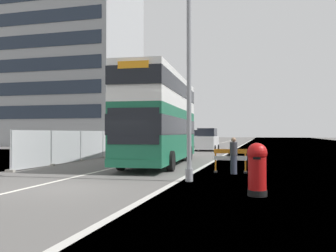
# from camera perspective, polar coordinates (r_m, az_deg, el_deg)

# --- Properties ---
(ground) EXTENTS (140.00, 280.00, 0.10)m
(ground) POSITION_cam_1_polar(r_m,az_deg,el_deg) (12.73, -13.41, -9.69)
(ground) COLOR #565451
(double_decker_bus) EXTENTS (3.34, 11.71, 5.17)m
(double_decker_bus) POSITION_cam_1_polar(r_m,az_deg,el_deg) (21.45, -1.14, 1.30)
(double_decker_bus) COLOR #196042
(double_decker_bus) RESTS_ON ground
(lamppost_foreground) EXTENTS (0.29, 0.70, 9.64)m
(lamppost_foreground) POSITION_cam_1_polar(r_m,az_deg,el_deg) (14.34, 3.29, 9.83)
(lamppost_foreground) COLOR gray
(lamppost_foreground) RESTS_ON ground
(red_pillar_postbox) EXTENTS (0.60, 0.60, 1.57)m
(red_pillar_postbox) POSITION_cam_1_polar(r_m,az_deg,el_deg) (11.20, 13.72, -6.20)
(red_pillar_postbox) COLOR black
(red_pillar_postbox) RESTS_ON ground
(roadworks_barrier) EXTENTS (1.55, 0.55, 1.10)m
(roadworks_barrier) POSITION_cam_1_polar(r_m,az_deg,el_deg) (17.40, 9.69, -4.97)
(roadworks_barrier) COLOR orange
(roadworks_barrier) RESTS_ON ground
(construction_site_fence) EXTENTS (0.44, 20.60, 2.05)m
(construction_site_fence) POSITION_cam_1_polar(r_m,az_deg,el_deg) (27.63, -10.15, -2.88)
(construction_site_fence) COLOR #A8AAAD
(construction_site_fence) RESTS_ON ground
(car_oncoming_near) EXTENTS (2.09, 4.30, 2.33)m
(car_oncoming_near) POSITION_cam_1_polar(r_m,az_deg,el_deg) (38.38, 6.16, -2.22)
(car_oncoming_near) COLOR silver
(car_oncoming_near) RESTS_ON ground
(car_receding_mid) EXTENTS (2.07, 3.97, 2.11)m
(car_receding_mid) POSITION_cam_1_polar(r_m,az_deg,el_deg) (46.64, 2.87, -2.13)
(car_receding_mid) COLOR slate
(car_receding_mid) RESTS_ON ground
(car_receding_far) EXTENTS (1.94, 3.94, 2.27)m
(car_receding_far) POSITION_cam_1_polar(r_m,az_deg,el_deg) (54.30, 4.53, -1.91)
(car_receding_far) COLOR gray
(car_receding_far) RESTS_ON ground
(car_far_side) EXTENTS (2.09, 4.06, 2.22)m
(car_far_side) POSITION_cam_1_polar(r_m,az_deg,el_deg) (60.49, 6.60, -1.83)
(car_far_side) COLOR slate
(car_far_side) RESTS_ON ground
(bare_tree_far_verge_near) EXTENTS (2.15, 2.58, 3.84)m
(bare_tree_far_verge_near) POSITION_cam_1_polar(r_m,az_deg,el_deg) (56.53, -2.63, -0.91)
(bare_tree_far_verge_near) COLOR #4C3D2D
(bare_tree_far_verge_near) RESTS_ON ground
(bare_tree_far_verge_mid) EXTENTS (2.84, 2.44, 4.01)m
(bare_tree_far_verge_mid) POSITION_cam_1_polar(r_m,az_deg,el_deg) (57.28, -4.98, -1.04)
(bare_tree_far_verge_mid) COLOR #4C3D2D
(bare_tree_far_verge_mid) RESTS_ON ground
(pedestrian_at_kerb) EXTENTS (0.34, 0.34, 1.66)m
(pedestrian_at_kerb) POSITION_cam_1_polar(r_m,az_deg,el_deg) (16.85, 10.19, -4.56)
(pedestrian_at_kerb) COLOR #2D3342
(pedestrian_at_kerb) RESTS_ON ground
(backdrop_office_block) EXTENTS (21.66, 14.91, 25.61)m
(backdrop_office_block) POSITION_cam_1_polar(r_m,az_deg,el_deg) (59.67, -16.23, 9.55)
(backdrop_office_block) COLOR #9EA0A3
(backdrop_office_block) RESTS_ON ground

